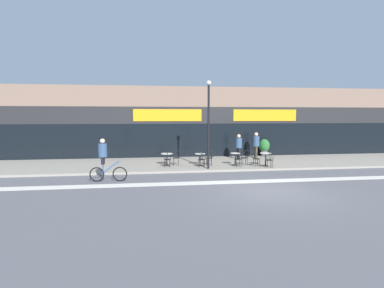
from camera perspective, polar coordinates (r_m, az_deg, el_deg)
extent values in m
plane|color=#5B5B60|center=(12.68, 14.82, -8.81)|extent=(120.00, 120.00, 0.00)
cube|color=gray|center=(19.43, 6.57, -3.58)|extent=(40.00, 5.50, 0.12)
cube|color=#7F6656|center=(23.83, 3.80, 4.19)|extent=(40.00, 4.00, 5.17)
cube|color=black|center=(21.97, 4.81, 0.78)|extent=(38.80, 0.10, 2.40)
cube|color=#232326|center=(21.92, 4.84, 5.48)|extent=(39.20, 0.14, 1.20)
cube|color=orange|center=(21.35, -4.63, 5.49)|extent=(4.83, 0.08, 0.84)
cube|color=orange|center=(22.91, 13.73, 5.34)|extent=(4.83, 0.08, 0.84)
cube|color=silver|center=(14.48, 11.79, -6.97)|extent=(36.00, 0.70, 0.01)
cylinder|color=black|center=(18.03, -4.81, -4.03)|extent=(0.39, 0.39, 0.02)
cylinder|color=black|center=(17.98, -4.82, -2.98)|extent=(0.07, 0.07, 0.69)
cylinder|color=silver|center=(17.93, -4.83, -1.84)|extent=(0.71, 0.71, 0.02)
cylinder|color=black|center=(17.95, 1.53, -4.05)|extent=(0.34, 0.34, 0.02)
cylinder|color=black|center=(17.90, 1.53, -3.01)|extent=(0.07, 0.07, 0.69)
cylinder|color=silver|center=(17.85, 1.54, -1.88)|extent=(0.62, 0.62, 0.02)
cylinder|color=black|center=(18.21, 8.24, -3.97)|extent=(0.33, 0.33, 0.02)
cylinder|color=black|center=(18.16, 8.26, -2.90)|extent=(0.07, 0.07, 0.71)
cylinder|color=silver|center=(18.11, 8.27, -1.75)|extent=(0.61, 0.61, 0.02)
cylinder|color=black|center=(18.28, 13.80, -4.03)|extent=(0.37, 0.37, 0.02)
cylinder|color=black|center=(18.23, 13.83, -2.91)|extent=(0.07, 0.07, 0.75)
cylinder|color=silver|center=(18.17, 13.85, -1.70)|extent=(0.66, 0.66, 0.02)
cylinder|color=black|center=(17.42, -4.72, -2.95)|extent=(0.44, 0.44, 0.03)
cylinder|color=black|center=(17.60, -5.15, -3.61)|extent=(0.03, 0.03, 0.42)
cylinder|color=black|center=(17.58, -4.24, -3.61)|extent=(0.03, 0.03, 0.42)
cylinder|color=black|center=(17.32, -5.21, -3.75)|extent=(0.03, 0.03, 0.42)
cylinder|color=black|center=(17.31, -4.28, -3.75)|extent=(0.03, 0.03, 0.42)
torus|color=black|center=(17.22, -4.76, -2.17)|extent=(0.07, 0.41, 0.41)
cylinder|color=black|center=(17.24, -5.33, -2.61)|extent=(0.03, 0.03, 0.23)
cylinder|color=black|center=(17.22, -4.19, -2.61)|extent=(0.03, 0.03, 0.23)
cylinder|color=black|center=(18.00, -3.07, -2.67)|extent=(0.43, 0.43, 0.03)
cylinder|color=black|center=(17.90, -3.52, -3.45)|extent=(0.03, 0.03, 0.42)
cylinder|color=black|center=(18.17, -3.50, -3.31)|extent=(0.03, 0.03, 0.42)
cylinder|color=black|center=(17.89, -2.62, -3.44)|extent=(0.03, 0.03, 0.42)
cylinder|color=black|center=(18.17, -2.62, -3.31)|extent=(0.03, 0.03, 0.42)
torus|color=black|center=(17.96, -2.53, -1.84)|extent=(0.41, 0.06, 0.41)
cylinder|color=black|center=(17.81, -2.53, -2.34)|extent=(0.03, 0.03, 0.23)
cylinder|color=black|center=(18.15, -2.53, -2.19)|extent=(0.03, 0.03, 0.23)
cylinder|color=black|center=(17.35, 1.83, -2.97)|extent=(0.42, 0.42, 0.03)
cylinder|color=black|center=(17.49, 1.28, -3.64)|extent=(0.03, 0.03, 0.42)
cylinder|color=black|center=(17.55, 2.18, -3.62)|extent=(0.03, 0.03, 0.42)
cylinder|color=black|center=(17.22, 1.47, -3.79)|extent=(0.03, 0.03, 0.42)
cylinder|color=black|center=(17.28, 2.38, -3.76)|extent=(0.03, 0.03, 0.42)
torus|color=black|center=(17.15, 1.96, -2.18)|extent=(0.05, 0.41, 0.41)
cylinder|color=black|center=(17.13, 1.39, -2.64)|extent=(0.03, 0.03, 0.23)
cylinder|color=black|center=(17.20, 2.51, -2.61)|extent=(0.03, 0.03, 0.23)
cylinder|color=black|center=(17.98, 3.27, -2.68)|extent=(0.45, 0.45, 0.03)
cylinder|color=black|center=(17.87, 2.83, -3.46)|extent=(0.03, 0.03, 0.42)
cylinder|color=black|center=(18.15, 2.80, -3.32)|extent=(0.03, 0.03, 0.42)
cylinder|color=black|center=(17.88, 3.73, -3.45)|extent=(0.03, 0.03, 0.42)
cylinder|color=black|center=(18.16, 3.68, -3.32)|extent=(0.03, 0.03, 0.42)
torus|color=black|center=(17.96, 3.81, -1.85)|extent=(0.41, 0.09, 0.41)
cylinder|color=black|center=(17.80, 3.84, -2.35)|extent=(0.03, 0.03, 0.23)
cylinder|color=black|center=(18.14, 3.78, -2.20)|extent=(0.03, 0.03, 0.23)
cylinder|color=black|center=(17.62, 8.75, -2.90)|extent=(0.42, 0.42, 0.03)
cylinder|color=black|center=(17.74, 8.16, -3.57)|extent=(0.03, 0.03, 0.42)
cylinder|color=black|center=(17.83, 9.01, -3.53)|extent=(0.03, 0.03, 0.42)
cylinder|color=black|center=(17.48, 8.47, -3.71)|extent=(0.03, 0.03, 0.42)
cylinder|color=black|center=(17.57, 9.33, -3.67)|extent=(0.03, 0.03, 0.42)
torus|color=black|center=(17.43, 8.96, -2.12)|extent=(0.05, 0.41, 0.41)
cylinder|color=black|center=(17.39, 8.42, -2.58)|extent=(0.03, 0.03, 0.23)
cylinder|color=black|center=(17.51, 9.48, -2.54)|extent=(0.03, 0.03, 0.23)
cylinder|color=black|center=(18.30, 9.91, -2.61)|extent=(0.42, 0.42, 0.03)
cylinder|color=black|center=(18.16, 9.65, -3.38)|extent=(0.03, 0.03, 0.42)
cylinder|color=black|center=(18.42, 9.34, -3.26)|extent=(0.03, 0.03, 0.42)
cylinder|color=black|center=(18.26, 10.47, -3.35)|extent=(0.03, 0.03, 0.42)
cylinder|color=black|center=(18.51, 10.16, -3.22)|extent=(0.03, 0.03, 0.42)
torus|color=black|center=(18.33, 10.43, -1.78)|extent=(0.41, 0.05, 0.41)
cylinder|color=black|center=(18.19, 10.61, -2.26)|extent=(0.03, 0.03, 0.23)
cylinder|color=black|center=(18.50, 10.23, -2.13)|extent=(0.03, 0.03, 0.23)
cylinder|color=black|center=(17.71, 14.48, -2.96)|extent=(0.44, 0.44, 0.03)
cylinder|color=black|center=(17.84, 13.91, -3.62)|extent=(0.03, 0.03, 0.42)
cylinder|color=black|center=(17.92, 14.77, -3.60)|extent=(0.03, 0.03, 0.42)
cylinder|color=black|center=(17.57, 14.16, -3.76)|extent=(0.03, 0.03, 0.42)
cylinder|color=black|center=(17.65, 15.03, -3.74)|extent=(0.03, 0.03, 0.42)
torus|color=black|center=(17.52, 14.66, -2.19)|extent=(0.07, 0.41, 0.41)
cylinder|color=black|center=(17.49, 14.11, -2.64)|extent=(0.03, 0.03, 0.23)
cylinder|color=black|center=(17.58, 15.19, -2.62)|extent=(0.03, 0.03, 0.23)
cylinder|color=black|center=(18.02, 12.20, -2.77)|extent=(0.44, 0.44, 0.03)
cylinder|color=black|center=(18.24, 12.39, -3.39)|extent=(0.03, 0.03, 0.42)
cylinder|color=black|center=(17.99, 12.79, -3.52)|extent=(0.03, 0.03, 0.42)
cylinder|color=black|center=(18.12, 11.59, -3.44)|extent=(0.03, 0.03, 0.42)
cylinder|color=black|center=(17.87, 11.98, -3.57)|extent=(0.03, 0.03, 0.42)
torus|color=black|center=(17.91, 11.73, -1.97)|extent=(0.41, 0.07, 0.41)
cylinder|color=black|center=(18.08, 11.49, -2.32)|extent=(0.03, 0.03, 0.23)
cylinder|color=black|center=(17.78, 11.96, -2.46)|extent=(0.03, 0.03, 0.23)
cylinder|color=#4C4C51|center=(22.64, 13.56, -1.69)|extent=(0.49, 0.49, 0.45)
ellipsoid|color=#28662D|center=(22.57, 13.59, -0.28)|extent=(0.79, 0.79, 0.95)
cylinder|color=black|center=(16.62, 3.17, 3.25)|extent=(0.12, 0.12, 4.67)
sphere|color=beige|center=(16.70, 3.21, 11.55)|extent=(0.26, 0.26, 0.26)
torus|color=black|center=(14.55, -13.58, -5.58)|extent=(0.69, 0.09, 0.68)
torus|color=black|center=(14.75, -17.67, -5.54)|extent=(0.69, 0.09, 0.68)
cylinder|color=#23519E|center=(14.58, -15.46, -4.44)|extent=(0.82, 0.09, 0.62)
cylinder|color=#23519E|center=(14.65, -16.56, -4.63)|extent=(0.04, 0.04, 0.48)
cylinder|color=#23519E|center=(14.46, -13.83, -3.31)|extent=(0.05, 0.48, 0.03)
cylinder|color=black|center=(14.66, -16.54, -3.00)|extent=(0.15, 0.15, 0.34)
cylinder|color=black|center=(14.51, -16.67, -3.08)|extent=(0.15, 0.15, 0.34)
cylinder|color=#334C70|center=(14.52, -16.65, -1.15)|extent=(0.43, 0.43, 0.62)
sphere|color=beige|center=(14.48, -16.70, 0.53)|extent=(0.23, 0.23, 0.23)
cylinder|color=black|center=(20.60, 8.98, -1.84)|extent=(0.18, 0.18, 0.78)
cylinder|color=black|center=(20.74, 8.75, -1.78)|extent=(0.18, 0.18, 0.78)
cylinder|color=#334C70|center=(20.59, 8.89, 0.20)|extent=(0.52, 0.52, 0.68)
sphere|color=beige|center=(20.56, 8.91, 1.49)|extent=(0.25, 0.25, 0.25)
cylinder|color=#4C3D2D|center=(21.50, 12.16, -1.54)|extent=(0.17, 0.17, 0.82)
cylinder|color=#4C3D2D|center=(21.67, 11.97, -1.49)|extent=(0.17, 0.17, 0.82)
cylinder|color=#334C70|center=(21.51, 12.10, 0.51)|extent=(0.49, 0.49, 0.71)
sphere|color=beige|center=(21.47, 12.13, 1.81)|extent=(0.27, 0.27, 0.27)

